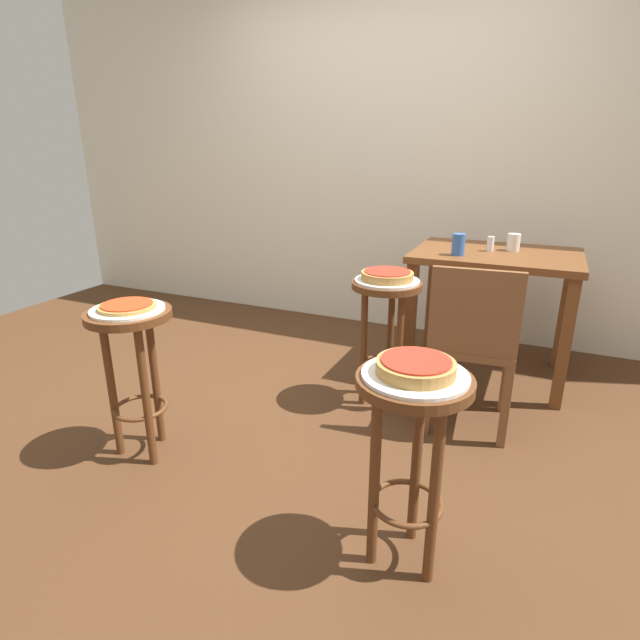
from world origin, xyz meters
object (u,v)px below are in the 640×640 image
Objects in this scene: condiment_shaker at (490,244)px; cup_near_edge at (458,244)px; serving_plate_foreground at (415,375)px; pizza_middle at (127,306)px; cup_far_edge at (514,242)px; pizza_leftside at (387,275)px; serving_plate_middle at (128,310)px; serving_plate_leftside at (387,281)px; pizza_foreground at (416,367)px; dining_table at (494,274)px; stool_leftside at (385,316)px; stool_middle at (133,352)px; wooden_chair at (472,342)px; stool_foreground at (411,431)px.

cup_near_edge is at bearing -128.90° from condiment_shaker.
pizza_middle is at bearing 173.76° from serving_plate_foreground.
cup_far_edge is (0.27, 0.26, -0.01)m from cup_near_edge.
pizza_middle is 2.15m from cup_far_edge.
cup_near_edge is (0.27, 0.45, 0.10)m from pizza_leftside.
serving_plate_foreground is at bearing -94.48° from cup_far_edge.
condiment_shaker reaches higher than serving_plate_middle.
serving_plate_leftside is at bearing -121.51° from cup_near_edge.
pizza_foreground is 2.44× the size of cup_far_edge.
serving_plate_middle is at bearing -130.87° from dining_table.
serving_plate_foreground reaches higher than stool_leftside.
dining_table is (0.47, 0.63, 0.13)m from stool_leftside.
pizza_foreground is at bearing -6.24° from stool_middle.
stool_middle is 1.00× the size of stool_leftside.
dining_table reaches higher than pizza_leftside.
stool_leftside is 5.76× the size of cup_near_edge.
serving_plate_middle reaches higher than stool_leftside.
serving_plate_middle is 2.04m from dining_table.
pizza_leftside is (-0.41, 1.05, 0.03)m from serving_plate_foreground.
serving_plate_foreground is 1.28m from serving_plate_middle.
pizza_leftside is (0.87, 0.91, 0.22)m from stool_middle.
serving_plate_middle is at bearing 173.76° from serving_plate_foreground.
pizza_middle is at bearing 0.00° from stool_middle.
wooden_chair is at bearing -70.49° from cup_near_edge.
serving_plate_foreground is 1.00m from wooden_chair.
dining_table reaches higher than serving_plate_foreground.
condiment_shaker is (0.02, 1.69, 0.09)m from pizza_foreground.
condiment_shaker is at bearing 169.00° from dining_table.
stool_foreground is 1.28m from stool_middle.
pizza_middle is 2.42× the size of cup_far_edge.
pizza_foreground is 1.69m from condiment_shaker.
dining_table reaches higher than serving_plate_leftside.
cup_far_edge is (0.14, 1.76, 0.09)m from pizza_foreground.
cup_far_edge reaches higher than wooden_chair.
pizza_foreground and pizza_leftside have the same top height.
serving_plate_middle is at bearing -133.43° from serving_plate_leftside.
dining_table is (1.34, 1.54, -0.06)m from serving_plate_middle.
stool_foreground is 1.54m from cup_near_edge.
serving_plate_leftside is 0.79m from dining_table.
serving_plate_leftside is 0.36× the size of dining_table.
stool_leftside is (0.87, 0.91, -0.19)m from serving_plate_middle.
serving_plate_foreground is 0.35× the size of dining_table.
condiment_shaker is at bearing 92.80° from wooden_chair.
cup_near_edge is 0.67m from wooden_chair.
stool_foreground and stool_leftside have the same top height.
stool_foreground is 0.22m from pizza_foreground.
serving_plate_middle is at bearing 173.76° from stool_foreground.
serving_plate_middle and serving_plate_leftside have the same top height.
stool_foreground is at bearing -92.01° from dining_table.
stool_foreground is 1.72m from condiment_shaker.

